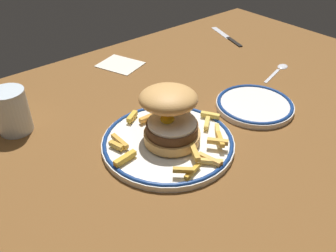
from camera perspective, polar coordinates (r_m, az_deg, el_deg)
The scene contains 9 objects.
ground_plane at distance 75.57cm, azimuth -0.26°, elevation -1.45°, with size 144.73×87.61×4.00cm, color brown.
dinner_plate at distance 69.05cm, azimuth -0.00°, elevation -2.55°, with size 25.44×25.44×1.60cm.
burger at distance 66.22cm, azimuth 0.32°, elevation 2.00°, with size 15.59×15.62×10.60cm.
fries_pile at distance 68.14cm, azimuth 1.48°, elevation -1.60°, with size 25.09×23.27×2.22cm.
water_glass at distance 77.76cm, azimuth -23.42°, elevation 1.85°, with size 6.66×6.66×9.13cm.
side_plate at distance 82.47cm, azimuth 13.57°, elevation 3.28°, with size 17.17×17.17×1.60cm.
knife at distance 119.08cm, azimuth 9.60°, elevation 13.64°, with size 7.19×17.53×0.70cm.
spoon at distance 102.17cm, azimuth 17.44°, elevation 8.81°, with size 13.29×5.06×0.90cm.
napkin at distance 100.68cm, azimuth -7.58°, elevation 9.67°, with size 9.02×11.00×0.40cm, color silver.
Camera 1 is at (-38.62, -46.71, 43.14)cm, focal length 38.48 mm.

